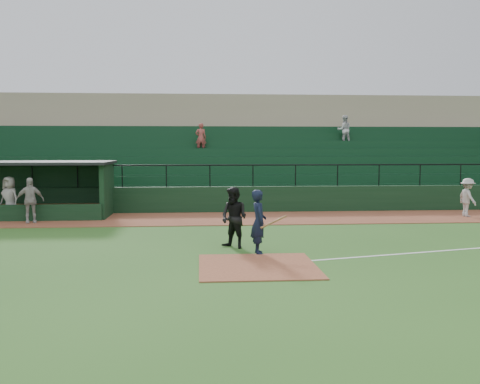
{
  "coord_description": "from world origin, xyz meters",
  "views": [
    {
      "loc": [
        -1.46,
        -14.28,
        3.09
      ],
      "look_at": [
        0.0,
        5.0,
        1.4
      ],
      "focal_mm": 39.71,
      "sensor_mm": 36.0,
      "label": 1
    }
  ],
  "objects": [
    {
      "name": "ground",
      "position": [
        0.0,
        0.0,
        0.0
      ],
      "size": [
        90.0,
        90.0,
        0.0
      ],
      "primitive_type": "plane",
      "color": "#28541B",
      "rests_on": "ground"
    },
    {
      "name": "warning_track",
      "position": [
        0.0,
        8.0,
        0.01
      ],
      "size": [
        40.0,
        4.0,
        0.03
      ],
      "primitive_type": "cube",
      "color": "brown",
      "rests_on": "ground"
    },
    {
      "name": "home_plate_dirt",
      "position": [
        0.0,
        -1.0,
        0.01
      ],
      "size": [
        3.0,
        3.0,
        0.03
      ],
      "primitive_type": "cube",
      "color": "brown",
      "rests_on": "ground"
    },
    {
      "name": "stadium_structure",
      "position": [
        -0.0,
        16.46,
        2.3
      ],
      "size": [
        38.0,
        13.08,
        6.4
      ],
      "color": "black",
      "rests_on": "ground"
    },
    {
      "name": "dugout",
      "position": [
        -9.75,
        9.56,
        1.33
      ],
      "size": [
        8.9,
        3.2,
        2.42
      ],
      "color": "black",
      "rests_on": "ground"
    },
    {
      "name": "batter_at_plate",
      "position": [
        0.2,
        0.61,
        0.92
      ],
      "size": [
        1.04,
        0.72,
        1.85
      ],
      "color": "black",
      "rests_on": "ground"
    },
    {
      "name": "umpire",
      "position": [
        -0.44,
        1.54,
        0.92
      ],
      "size": [
        1.14,
        1.12,
        1.85
      ],
      "primitive_type": "imported",
      "rotation": [
        0.0,
        0.0,
        -0.73
      ],
      "color": "black",
      "rests_on": "ground"
    },
    {
      "name": "runner",
      "position": [
        10.08,
        7.71,
        0.86
      ],
      "size": [
        0.71,
        1.13,
        1.66
      ],
      "primitive_type": "imported",
      "rotation": [
        0.0,
        0.0,
        1.66
      ],
      "color": "#ADA6A2",
      "rests_on": "warning_track"
    },
    {
      "name": "dugout_player_a",
      "position": [
        -8.21,
        7.24,
        0.93
      ],
      "size": [
        1.14,
        0.76,
        1.8
      ],
      "primitive_type": "imported",
      "rotation": [
        0.0,
        0.0,
        0.33
      ],
      "color": "#ABA5A0",
      "rests_on": "warning_track"
    },
    {
      "name": "dugout_player_b",
      "position": [
        -9.31,
        8.15,
        0.93
      ],
      "size": [
        1.04,
        0.9,
        1.8
      ],
      "primitive_type": "imported",
      "rotation": [
        0.0,
        0.0,
        -0.46
      ],
      "color": "#9C9892",
      "rests_on": "warning_track"
    }
  ]
}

